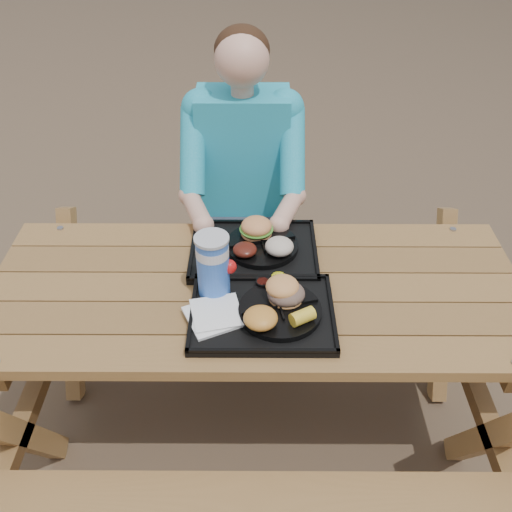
{
  "coord_description": "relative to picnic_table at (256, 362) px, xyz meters",
  "views": [
    {
      "loc": [
        0.01,
        -1.45,
        2.0
      ],
      "look_at": [
        0.0,
        0.0,
        0.88
      ],
      "focal_mm": 40.0,
      "sensor_mm": 36.0,
      "label": 1
    }
  ],
  "objects": [
    {
      "name": "corn_cob",
      "position": [
        0.14,
        -0.21,
        0.44
      ],
      "size": [
        0.1,
        0.1,
        0.04
      ],
      "primitive_type": null,
      "rotation": [
        0.0,
        0.0,
        0.52
      ],
      "color": "yellow",
      "rests_on": "plate_near"
    },
    {
      "name": "condiment_mustard",
      "position": [
        0.07,
        -0.01,
        0.41
      ],
      "size": [
        0.06,
        0.06,
        0.03
      ],
      "primitive_type": "cylinder",
      "color": "yellow",
      "rests_on": "tray_near"
    },
    {
      "name": "tray_far",
      "position": [
        -0.01,
        0.18,
        0.39
      ],
      "size": [
        0.45,
        0.35,
        0.02
      ],
      "primitive_type": "cube",
      "color": "black",
      "rests_on": "picnic_table"
    },
    {
      "name": "cutlery_far",
      "position": [
        -0.18,
        0.19,
        0.4
      ],
      "size": [
        0.09,
        0.17,
        0.01
      ],
      "primitive_type": "cube",
      "rotation": [
        0.0,
        0.0,
        0.34
      ],
      "color": "black",
      "rests_on": "tray_far"
    },
    {
      "name": "soda_cup",
      "position": [
        -0.14,
        -0.05,
        0.5
      ],
      "size": [
        0.1,
        0.1,
        0.21
      ],
      "primitive_type": "cylinder",
      "color": "blue",
      "rests_on": "tray_near"
    },
    {
      "name": "baked_beans",
      "position": [
        -0.04,
        0.13,
        0.43
      ],
      "size": [
        0.08,
        0.08,
        0.04
      ],
      "primitive_type": "ellipsoid",
      "color": "#531910",
      "rests_on": "plate_far"
    },
    {
      "name": "potato_salad",
      "position": [
        0.08,
        0.14,
        0.44
      ],
      "size": [
        0.1,
        0.1,
        0.06
      ],
      "primitive_type": "ellipsoid",
      "color": "beige",
      "rests_on": "plate_far"
    },
    {
      "name": "plate_far",
      "position": [
        0.02,
        0.19,
        0.41
      ],
      "size": [
        0.26,
        0.26,
        0.02
      ],
      "primitive_type": "cylinder",
      "color": "black",
      "rests_on": "tray_far"
    },
    {
      "name": "condiment_bbq",
      "position": [
        0.02,
        -0.03,
        0.41
      ],
      "size": [
        0.05,
        0.05,
        0.03
      ],
      "primitive_type": "cylinder",
      "color": "black",
      "rests_on": "tray_near"
    },
    {
      "name": "ground",
      "position": [
        0.0,
        0.0,
        -0.38
      ],
      "size": [
        60.0,
        60.0,
        0.0
      ],
      "primitive_type": "plane",
      "color": "#999999",
      "rests_on": "ground"
    },
    {
      "name": "tray_near",
      "position": [
        0.02,
        -0.14,
        0.39
      ],
      "size": [
        0.45,
        0.35,
        0.02
      ],
      "primitive_type": "cube",
      "color": "black",
      "rests_on": "picnic_table"
    },
    {
      "name": "plate_near",
      "position": [
        0.08,
        -0.15,
        0.41
      ],
      "size": [
        0.26,
        0.26,
        0.02
      ],
      "primitive_type": "cylinder",
      "color": "black",
      "rests_on": "tray_near"
    },
    {
      "name": "napkin_stack",
      "position": [
        -0.13,
        -0.17,
        0.4
      ],
      "size": [
        0.21,
        0.21,
        0.02
      ],
      "primitive_type": "cube",
      "rotation": [
        0.0,
        0.0,
        0.44
      ],
      "color": "white",
      "rests_on": "tray_near"
    },
    {
      "name": "mac_cheese",
      "position": [
        0.01,
        -0.22,
        0.44
      ],
      "size": [
        0.1,
        0.1,
        0.05
      ],
      "primitive_type": "ellipsoid",
      "color": "gold",
      "rests_on": "plate_near"
    },
    {
      "name": "picnic_table",
      "position": [
        0.0,
        0.0,
        0.0
      ],
      "size": [
        1.8,
        1.49,
        0.75
      ],
      "primitive_type": null,
      "color": "#999999",
      "rests_on": "ground"
    },
    {
      "name": "sandwich",
      "position": [
        0.09,
        -0.11,
        0.47
      ],
      "size": [
        0.11,
        0.11,
        0.11
      ],
      "primitive_type": null,
      "color": "#EB9A53",
      "rests_on": "plate_near"
    },
    {
      "name": "burger",
      "position": [
        0.0,
        0.25,
        0.47
      ],
      "size": [
        0.11,
        0.11,
        0.1
      ],
      "primitive_type": null,
      "color": "#EA9252",
      "rests_on": "plate_far"
    },
    {
      "name": "diner",
      "position": [
        -0.06,
        0.72,
        0.27
      ],
      "size": [
        0.48,
        0.84,
        1.28
      ],
      "primitive_type": null,
      "color": "#1AB7A9",
      "rests_on": "ground"
    }
  ]
}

